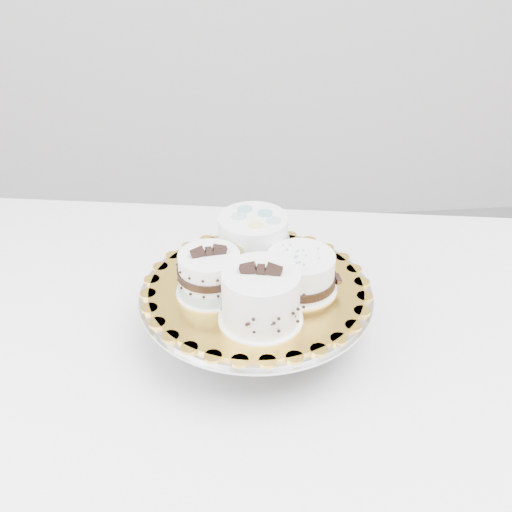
{
  "coord_description": "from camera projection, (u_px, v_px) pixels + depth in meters",
  "views": [
    {
      "loc": [
        -0.03,
        -0.73,
        1.43
      ],
      "look_at": [
        0.04,
        0.07,
        0.91
      ],
      "focal_mm": 45.0,
      "sensor_mm": 36.0,
      "label": 1
    }
  ],
  "objects": [
    {
      "name": "cake_banded",
      "position": [
        210.0,
        275.0,
        0.96
      ],
      "size": [
        0.11,
        0.11,
        0.08
      ],
      "rotation": [
        0.0,
        0.0,
        0.16
      ],
      "color": "white",
      "rests_on": "cake_board"
    },
    {
      "name": "cake_board",
      "position": [
        256.0,
        288.0,
        0.99
      ],
      "size": [
        0.39,
        0.39,
        0.0
      ],
      "primitive_type": "cylinder",
      "rotation": [
        0.0,
        0.0,
        0.18
      ],
      "color": "yellow",
      "rests_on": "cake_stand"
    },
    {
      "name": "cake_dots",
      "position": [
        253.0,
        239.0,
        1.03
      ],
      "size": [
        0.13,
        0.13,
        0.08
      ],
      "rotation": [
        0.0,
        0.0,
        -0.04
      ],
      "color": "white",
      "rests_on": "cake_board"
    },
    {
      "name": "cake_swirl",
      "position": [
        261.0,
        298.0,
        0.9
      ],
      "size": [
        0.13,
        0.13,
        0.1
      ],
      "rotation": [
        0.0,
        0.0,
        -0.2
      ],
      "color": "white",
      "rests_on": "cake_board"
    },
    {
      "name": "table",
      "position": [
        229.0,
        360.0,
        1.11
      ],
      "size": [
        1.34,
        1.01,
        0.75
      ],
      "rotation": [
        0.0,
        0.0,
        -0.17
      ],
      "color": "white",
      "rests_on": "floor"
    },
    {
      "name": "cake_ribbon",
      "position": [
        301.0,
        273.0,
        0.97
      ],
      "size": [
        0.13,
        0.13,
        0.06
      ],
      "rotation": [
        0.0,
        0.0,
        0.27
      ],
      "color": "white",
      "rests_on": "cake_board"
    },
    {
      "name": "cake_stand",
      "position": [
        256.0,
        305.0,
        1.01
      ],
      "size": [
        0.36,
        0.36,
        0.1
      ],
      "color": "gray",
      "rests_on": "table"
    }
  ]
}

